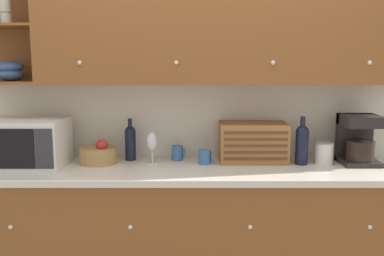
{
  "coord_description": "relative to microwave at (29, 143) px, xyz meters",
  "views": [
    {
      "loc": [
        0.01,
        -2.99,
        1.58
      ],
      "look_at": [
        0.0,
        -0.22,
        1.14
      ],
      "focal_mm": 40.0,
      "sensor_mm": 36.0,
      "label": 1
    }
  ],
  "objects": [
    {
      "name": "wall_back",
      "position": [
        1.05,
        0.33,
        0.24
      ],
      "size": [
        5.19,
        0.06,
        2.6
      ],
      "color": "silver",
      "rests_on": "ground_plane"
    },
    {
      "name": "counter_unit",
      "position": [
        1.05,
        -0.02,
        -0.6
      ],
      "size": [
        2.81,
        0.66,
        0.91
      ],
      "color": "brown",
      "rests_on": "ground_plane"
    },
    {
      "name": "backsplash_panel",
      "position": [
        1.05,
        0.29,
        0.11
      ],
      "size": [
        2.79,
        0.01,
        0.52
      ],
      "color": "silver",
      "rests_on": "counter_unit"
    },
    {
      "name": "upper_cabinets",
      "position": [
        1.22,
        0.12,
        0.75
      ],
      "size": [
        2.79,
        0.37,
        0.77
      ],
      "color": "brown",
      "rests_on": "backsplash_panel"
    },
    {
      "name": "microwave",
      "position": [
        0.0,
        0.0,
        0.0
      ],
      "size": [
        0.48,
        0.39,
        0.3
      ],
      "color": "silver",
      "rests_on": "counter_unit"
    },
    {
      "name": "fruit_basket",
      "position": [
        0.44,
        0.07,
        -0.09
      ],
      "size": [
        0.25,
        0.25,
        0.17
      ],
      "color": "#A87F4C",
      "rests_on": "counter_unit"
    },
    {
      "name": "wine_bottle",
      "position": [
        0.64,
        0.16,
        -0.02
      ],
      "size": [
        0.07,
        0.07,
        0.29
      ],
      "color": "black",
      "rests_on": "counter_unit"
    },
    {
      "name": "wine_glass",
      "position": [
        0.8,
        0.06,
        -0.01
      ],
      "size": [
        0.07,
        0.07,
        0.21
      ],
      "color": "silver",
      "rests_on": "counter_unit"
    },
    {
      "name": "mug_blue_second",
      "position": [
        0.96,
        0.16,
        -0.1
      ],
      "size": [
        0.09,
        0.08,
        0.1
      ],
      "color": "#38669E",
      "rests_on": "counter_unit"
    },
    {
      "name": "mug",
      "position": [
        1.15,
        0.05,
        -0.1
      ],
      "size": [
        0.09,
        0.08,
        0.09
      ],
      "color": "#38669E",
      "rests_on": "counter_unit"
    },
    {
      "name": "bread_box",
      "position": [
        1.47,
        0.12,
        -0.02
      ],
      "size": [
        0.45,
        0.26,
        0.26
      ],
      "color": "#996033",
      "rests_on": "counter_unit"
    },
    {
      "name": "second_wine_bottle",
      "position": [
        1.78,
        0.04,
        -0.01
      ],
      "size": [
        0.08,
        0.08,
        0.32
      ],
      "color": "black",
      "rests_on": "counter_unit"
    },
    {
      "name": "storage_canister",
      "position": [
        1.93,
        0.05,
        -0.08
      ],
      "size": [
        0.13,
        0.13,
        0.15
      ],
      "color": "silver",
      "rests_on": "counter_unit"
    },
    {
      "name": "coffee_maker",
      "position": [
        2.16,
        0.08,
        0.01
      ],
      "size": [
        0.24,
        0.25,
        0.32
      ],
      "color": "black",
      "rests_on": "counter_unit"
    }
  ]
}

